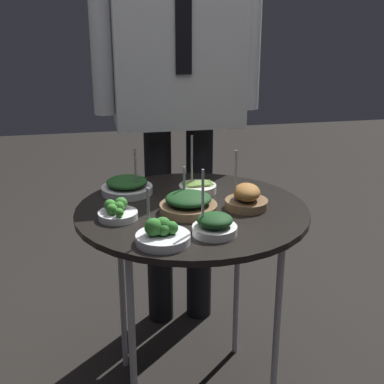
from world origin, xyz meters
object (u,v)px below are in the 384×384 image
at_px(bowl_spinach_mid_left, 188,204).
at_px(bowl_asparagus_far_rim, 198,188).
at_px(bowl_spinach_near_rim, 127,186).
at_px(bowl_broccoli_back_left, 117,212).
at_px(waiter_figure, 178,61).
at_px(bowl_spinach_front_center, 215,225).
at_px(serving_cart, 192,223).
at_px(bowl_roast_center, 246,198).
at_px(bowl_broccoli_front_right, 162,234).

distance_m(bowl_spinach_mid_left, bowl_asparagus_far_rim, 0.17).
distance_m(bowl_spinach_near_rim, bowl_broccoli_back_left, 0.21).
xyz_separation_m(bowl_spinach_near_rim, waiter_figure, (0.22, 0.33, 0.35)).
relative_size(bowl_spinach_front_center, waiter_figure, 0.11).
xyz_separation_m(serving_cart, waiter_figure, (0.05, 0.49, 0.42)).
bearing_deg(bowl_spinach_front_center, bowl_roast_center, 50.60).
xyz_separation_m(bowl_roast_center, waiter_figure, (-0.11, 0.52, 0.34)).
distance_m(bowl_broccoli_front_right, waiter_figure, 0.81).
height_order(bowl_spinach_near_rim, bowl_broccoli_back_left, bowl_spinach_near_rim).
bearing_deg(bowl_spinach_mid_left, waiter_figure, 83.10).
relative_size(serving_cart, bowl_broccoli_back_left, 6.18).
height_order(bowl_broccoli_front_right, bowl_broccoli_back_left, bowl_broccoli_front_right).
distance_m(bowl_roast_center, bowl_spinach_near_rim, 0.39).
bearing_deg(waiter_figure, bowl_broccoli_back_left, -116.66).
relative_size(bowl_spinach_front_center, bowl_broccoli_back_left, 1.61).
xyz_separation_m(serving_cart, bowl_spinach_mid_left, (-0.02, -0.03, 0.07)).
bearing_deg(bowl_spinach_near_rim, serving_cart, -43.52).
xyz_separation_m(bowl_spinach_near_rim, bowl_broccoli_front_right, (0.05, -0.39, -0.00)).
height_order(bowl_spinach_mid_left, bowl_broccoli_back_left, bowl_spinach_mid_left).
relative_size(bowl_asparagus_far_rim, bowl_spinach_front_center, 1.00).
distance_m(bowl_spinach_mid_left, bowl_spinach_near_rim, 0.25).
height_order(bowl_broccoli_front_right, bowl_spinach_front_center, bowl_spinach_front_center).
bearing_deg(waiter_figure, bowl_spinach_mid_left, -96.90).
height_order(bowl_asparagus_far_rim, bowl_broccoli_back_left, bowl_asparagus_far_rim).
bearing_deg(bowl_roast_center, bowl_broccoli_front_right, -145.28).
relative_size(bowl_spinach_mid_left, bowl_asparagus_far_rim, 0.93).
distance_m(serving_cart, bowl_spinach_front_center, 0.21).
xyz_separation_m(bowl_roast_center, bowl_broccoli_back_left, (-0.38, -0.01, -0.01)).
xyz_separation_m(bowl_roast_center, bowl_spinach_mid_left, (-0.17, 0.00, -0.00)).
bearing_deg(bowl_asparagus_far_rim, bowl_broccoli_front_right, -115.02).
xyz_separation_m(bowl_spinach_near_rim, bowl_spinach_front_center, (0.20, -0.36, 0.00)).
bearing_deg(serving_cart, waiter_figure, 84.58).
bearing_deg(waiter_figure, bowl_broccoli_front_right, -103.20).
height_order(serving_cart, bowl_broccoli_back_left, bowl_broccoli_back_left).
height_order(bowl_roast_center, bowl_spinach_near_rim, bowl_roast_center).
bearing_deg(bowl_broccoli_back_left, bowl_asparagus_far_rim, 32.84).
distance_m(serving_cart, waiter_figure, 0.65).
distance_m(bowl_broccoli_front_right, bowl_spinach_front_center, 0.14).
bearing_deg(bowl_spinach_near_rim, bowl_roast_center, -30.64).
distance_m(bowl_spinach_front_center, bowl_broccoli_back_left, 0.29).
distance_m(bowl_roast_center, bowl_spinach_front_center, 0.21).
bearing_deg(bowl_broccoli_front_right, bowl_broccoli_back_left, 118.57).
xyz_separation_m(bowl_spinach_mid_left, bowl_broccoli_back_left, (-0.20, -0.01, -0.01)).
relative_size(bowl_spinach_mid_left, bowl_spinach_front_center, 0.93).
relative_size(bowl_asparagus_far_rim, bowl_broccoli_front_right, 1.27).
xyz_separation_m(bowl_spinach_mid_left, bowl_spinach_front_center, (0.04, -0.17, -0.00)).
bearing_deg(serving_cart, bowl_spinach_near_rim, 136.48).
xyz_separation_m(serving_cart, bowl_asparagus_far_rim, (0.04, 0.13, 0.06)).
xyz_separation_m(bowl_broccoli_front_right, waiter_figure, (0.17, 0.71, 0.35)).
distance_m(bowl_spinach_front_center, waiter_figure, 0.77).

